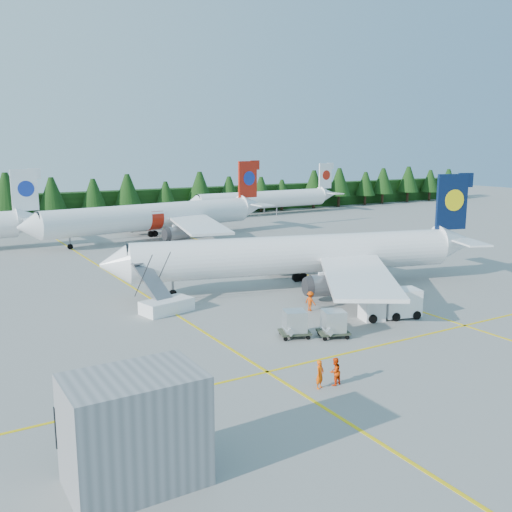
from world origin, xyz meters
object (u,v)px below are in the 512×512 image
airliner_red (148,217)px  airstairs (164,302)px  airliner_navy (290,256)px  service_truck (390,304)px

airliner_red → airstairs: airliner_red is taller
airliner_red → airliner_navy: bearing=-95.3°
airstairs → service_truck: airstairs is taller
airstairs → service_truck: (16.54, -12.29, 0.37)m
airliner_navy → service_truck: size_ratio=7.12×
airstairs → airliner_navy: bearing=-7.8°
airliner_navy → airliner_red: (-1.59, 38.79, 0.16)m
airliner_navy → airliner_red: 38.82m
airliner_navy → airliner_red: bearing=106.9°
airliner_red → service_truck: bearing=-94.2°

